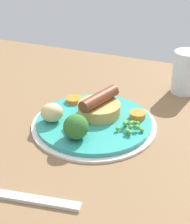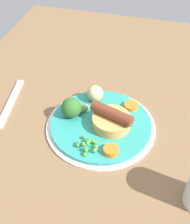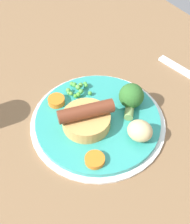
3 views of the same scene
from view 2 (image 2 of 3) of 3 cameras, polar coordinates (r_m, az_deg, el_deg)
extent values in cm
cube|color=brown|center=(74.94, 0.82, -2.38)|extent=(110.00, 80.00, 3.00)
cylinder|color=silver|center=(72.18, 1.07, -2.63)|extent=(25.21, 25.21, 0.50)
cylinder|color=teal|center=(71.86, 1.07, -2.38)|extent=(23.19, 23.19, 1.40)
cylinder|color=tan|center=(70.02, 3.03, -1.72)|extent=(8.72, 8.72, 2.48)
cylinder|color=#472614|center=(69.26, 3.07, -1.08)|extent=(6.98, 6.98, 0.30)
cylinder|color=brown|center=(68.30, 3.11, -0.24)|extent=(5.49, 10.16, 2.48)
sphere|color=#539C3E|center=(65.02, -1.84, -6.68)|extent=(0.73, 0.73, 0.73)
sphere|color=#489443|center=(65.35, 0.23, -6.76)|extent=(0.77, 0.77, 0.77)
sphere|color=#4E943A|center=(65.45, -2.14, -5.87)|extent=(0.93, 0.93, 0.93)
sphere|color=#55AA44|center=(65.35, -1.47, -5.64)|extent=(0.96, 0.96, 0.96)
sphere|color=green|center=(65.92, -3.15, -6.07)|extent=(0.78, 0.78, 0.78)
sphere|color=green|center=(64.88, -1.87, -6.77)|extent=(0.93, 0.93, 0.93)
sphere|color=green|center=(66.23, -1.03, -5.20)|extent=(0.96, 0.96, 0.96)
sphere|color=green|center=(66.16, -2.86, -5.67)|extent=(0.82, 0.82, 0.82)
sphere|color=#58953D|center=(65.61, 0.17, -6.34)|extent=(0.81, 0.81, 0.81)
sphere|color=#579539|center=(64.97, -0.10, -7.03)|extent=(0.93, 0.93, 0.93)
sphere|color=green|center=(67.54, -1.97, -4.63)|extent=(0.81, 0.81, 0.81)
sphere|color=green|center=(66.33, 0.10, -5.62)|extent=(0.78, 0.78, 0.78)
sphere|color=#4FA232|center=(66.41, -0.36, -5.32)|extent=(0.88, 0.88, 0.88)
sphere|color=#459944|center=(64.80, -1.28, -7.16)|extent=(0.72, 0.72, 0.72)
sphere|color=#56A740|center=(65.41, -1.19, -5.77)|extent=(0.89, 0.89, 0.89)
sphere|color=#4D993C|center=(65.50, -1.56, -5.54)|extent=(0.90, 0.90, 0.90)
sphere|color=#4C9E38|center=(64.70, -2.11, -7.69)|extent=(0.86, 0.86, 0.86)
sphere|color=#2D6628|center=(71.75, -4.33, 0.79)|extent=(4.73, 4.73, 4.73)
cylinder|color=#7A9E56|center=(73.67, -2.33, 0.63)|extent=(3.10, 3.11, 1.66)
ellipsoid|color=#CCB77F|center=(76.12, 0.03, 3.43)|extent=(5.72, 5.46, 3.86)
cylinder|color=orange|center=(75.37, 6.62, 1.14)|extent=(4.67, 4.67, 0.94)
cylinder|color=orange|center=(65.15, 2.93, -7.01)|extent=(4.47, 4.47, 1.21)
cube|color=silver|center=(80.87, -15.16, 1.64)|extent=(18.04, 4.29, 0.60)
camera|label=1|loc=(0.77, -57.74, 15.31)|focal=60.00mm
camera|label=3|loc=(0.79, 27.41, 35.41)|focal=50.00mm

